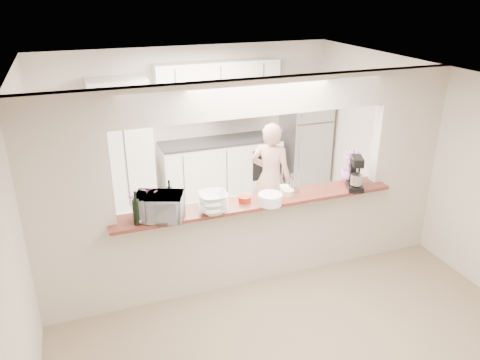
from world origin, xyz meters
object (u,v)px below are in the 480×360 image
toaster_oven (159,207)px  stand_mixer (356,174)px  person (271,178)px  refrigerator (305,136)px

toaster_oven → stand_mixer: bearing=20.4°
toaster_oven → person: (1.84, 1.21, -0.41)m
refrigerator → toaster_oven: (-3.20, -2.75, 0.38)m
refrigerator → stand_mixer: refrigerator is taller
refrigerator → toaster_oven: bearing=-139.3°
toaster_oven → stand_mixer: (2.41, -0.04, 0.05)m
stand_mixer → person: bearing=114.6°
toaster_oven → person: bearing=54.6°
refrigerator → toaster_oven: 4.24m
toaster_oven → stand_mixer: size_ratio=1.20×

